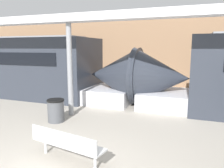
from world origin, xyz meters
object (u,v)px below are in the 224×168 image
(bench_near, at_px, (66,143))
(support_column_near, at_px, (70,70))
(trash_bin, at_px, (56,110))
(train_right, at_px, (3,67))

(bench_near, bearing_deg, support_column_near, 129.60)
(trash_bin, bearing_deg, train_right, 150.30)
(train_right, bearing_deg, trash_bin, -29.70)
(train_right, xyz_separation_m, trash_bin, (5.98, -3.41, -1.11))
(bench_near, height_order, trash_bin, trash_bin)
(bench_near, xyz_separation_m, trash_bin, (-1.87, 2.32, -0.07))
(train_right, height_order, trash_bin, train_right)
(train_right, height_order, bench_near, train_right)
(train_right, relative_size, bench_near, 8.36)
(trash_bin, xyz_separation_m, support_column_near, (0.08, 0.91, 1.37))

